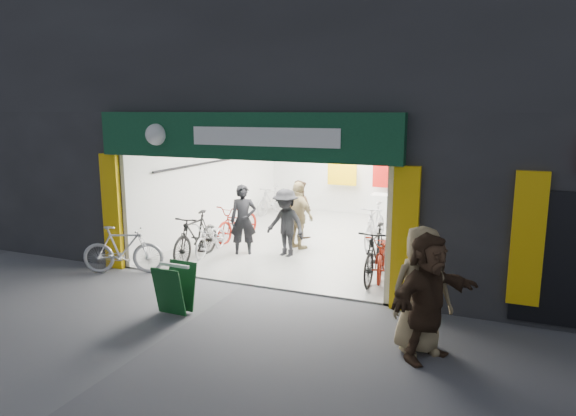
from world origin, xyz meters
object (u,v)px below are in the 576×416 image
Objects in this scene: bike_right_front at (376,253)px; parked_bike at (123,250)px; sandwich_board at (175,287)px; bike_left_front at (211,238)px; pedestrian_near at (421,290)px.

bike_right_front is 5.48m from parked_bike.
bike_right_front is 2.23× the size of sandwich_board.
bike_left_front is 2.27m from parked_bike.
parked_bike is 2.82m from sandwich_board.
bike_right_front is at bearing 80.71° from pedestrian_near.
parked_bike is 2.01× the size of sandwich_board.
parked_bike is at bearing -162.85° from bike_right_front.
bike_left_front is at bearing -49.83° from parked_bike.
bike_right_front reaches higher than sandwich_board.
bike_left_front is 3.79m from sandwich_board.
bike_right_front reaches higher than bike_left_front.
parked_bike reaches higher than bike_left_front.
sandwich_board is (2.40, -1.49, -0.05)m from parked_bike.
bike_left_front is 1.86× the size of sandwich_board.
parked_bike is 6.71m from pedestrian_near.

